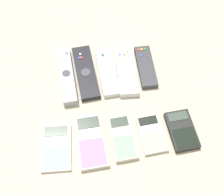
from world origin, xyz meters
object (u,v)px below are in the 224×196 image
remote_2 (106,72)px  calculator_3 (151,134)px  remote_0 (67,75)px  remote_1 (86,72)px  remote_3 (126,69)px  remote_4 (146,67)px  calculator_0 (56,147)px  calculator_4 (182,130)px  calculator_2 (122,138)px  calculator_1 (91,141)px

remote_2 → calculator_3: remote_2 is taller
remote_0 → remote_1: 0.06m
remote_3 → remote_4: (0.06, -0.00, -0.00)m
remote_1 → calculator_0: (-0.10, -0.23, -0.00)m
remote_0 → calculator_0: remote_0 is taller
remote_2 → calculator_3: size_ratio=1.54×
remote_0 → calculator_0: 0.23m
remote_2 → calculator_4: (0.18, -0.22, 0.00)m
remote_4 → remote_1: bearing=179.7°
remote_3 → calculator_2: bearing=-98.4°
calculator_0 → calculator_2: size_ratio=1.04×
remote_1 → calculator_4: remote_1 is taller
remote_1 → calculator_1: bearing=-95.9°
calculator_0 → calculator_4: calculator_4 is taller
remote_3 → remote_2: bearing=-174.1°
remote_4 → calculator_4: 0.23m
calculator_3 → calculator_0: bearing=177.1°
calculator_0 → calculator_4: bearing=3.4°
calculator_1 → remote_0: bearing=100.7°
remote_3 → calculator_4: remote_3 is taller
calculator_2 → calculator_4: 0.16m
remote_3 → calculator_3: size_ratio=1.73×
calculator_4 → calculator_3: bearing=175.4°
remote_0 → calculator_1: remote_0 is taller
remote_0 → remote_3: bearing=-2.8°
calculator_1 → calculator_0: bearing=179.8°
calculator_2 → calculator_4: bearing=-3.1°
remote_3 → remote_4: size_ratio=1.30×
remote_1 → remote_3: remote_3 is taller
calculator_0 → calculator_4: 0.34m
remote_1 → remote_2: 0.06m
remote_4 → calculator_0: size_ratio=1.13×
remote_1 → remote_2: (0.06, -0.01, -0.00)m
remote_3 → calculator_1: remote_3 is taller
remote_0 → calculator_2: bearing=-62.1°
calculator_3 → calculator_4: 0.08m
remote_3 → remote_0: bearing=-176.5°
calculator_0 → remote_2: bearing=57.4°
remote_3 → calculator_0: 0.32m
calculator_1 → calculator_4: size_ratio=1.31×
remote_0 → remote_4: size_ratio=1.36×
calculator_3 → remote_3: bearing=94.8°
remote_1 → remote_3: bearing=-5.7°
remote_2 → calculator_1: (-0.07, -0.22, -0.00)m
remote_1 → calculator_4: (0.24, -0.23, -0.00)m
calculator_3 → calculator_4: calculator_4 is taller
remote_4 → calculator_1: 0.29m
remote_4 → calculator_2: size_ratio=1.17×
remote_4 → calculator_2: 0.25m
remote_4 → calculator_3: size_ratio=1.33×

